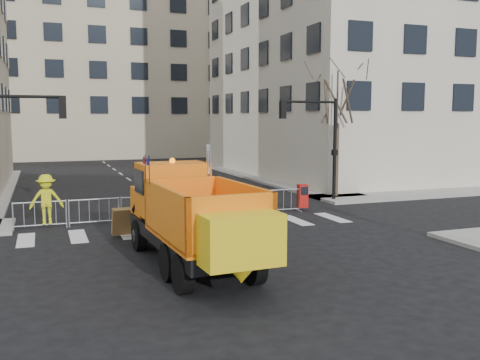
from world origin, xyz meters
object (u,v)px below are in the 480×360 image
object	(u,v)px
worker	(46,199)
plow_truck	(192,214)
cop_a	(140,217)
cop_c	(175,204)
newspaper_box	(303,196)
cop_b	(187,206)

from	to	relation	value
worker	plow_truck	bearing A→B (deg)	-64.82
cop_a	cop_c	world-z (taller)	cop_a
newspaper_box	cop_c	bearing A→B (deg)	-161.93
newspaper_box	cop_a	bearing A→B (deg)	-146.33
cop_b	worker	distance (m)	5.73
cop_a	cop_b	size ratio (longest dim) A/B	0.98
cop_a	newspaper_box	xyz separation A→B (m)	(8.45, 4.28, -0.28)
cop_b	cop_a	bearing A→B (deg)	48.37
cop_b	cop_c	bearing A→B (deg)	-71.59
plow_truck	cop_b	xyz separation A→B (m)	(1.16, 4.95, -0.58)
cop_a	worker	xyz separation A→B (m)	(-3.00, 4.19, 0.17)
plow_truck	newspaper_box	world-z (taller)	plow_truck
plow_truck	cop_a	distance (m)	3.56
cop_b	worker	size ratio (longest dim) A/B	0.99
cop_a	worker	distance (m)	5.15
plow_truck	cop_a	world-z (taller)	plow_truck
cop_a	worker	bearing A→B (deg)	-87.48
plow_truck	cop_b	bearing A→B (deg)	-16.08
plow_truck	newspaper_box	size ratio (longest dim) A/B	8.40
worker	newspaper_box	xyz separation A→B (m)	(11.45, 0.09, -0.45)
plow_truck	cop_b	distance (m)	5.12
newspaper_box	cop_b	bearing A→B (deg)	-150.07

